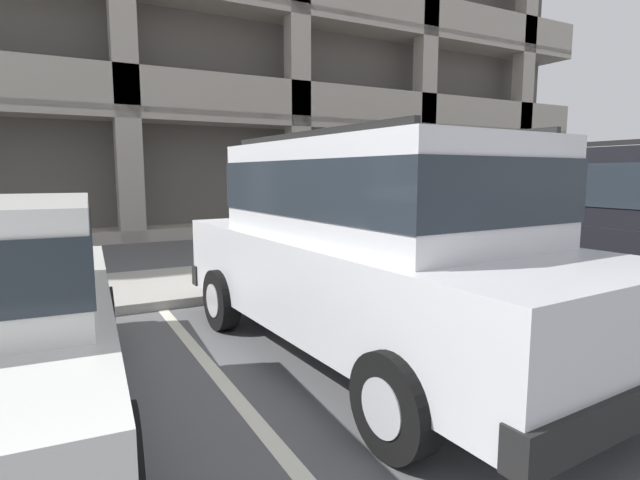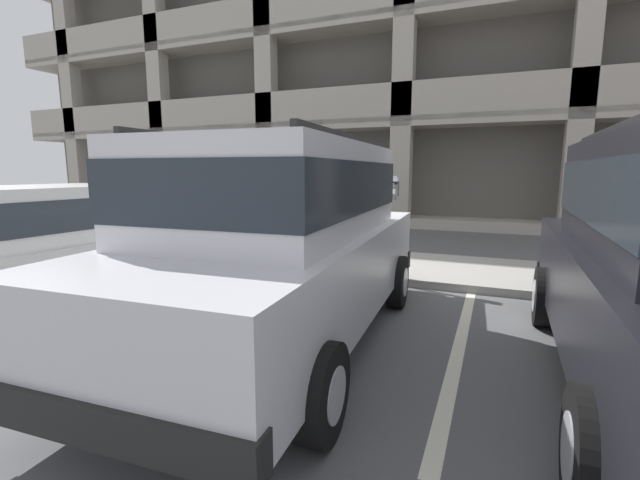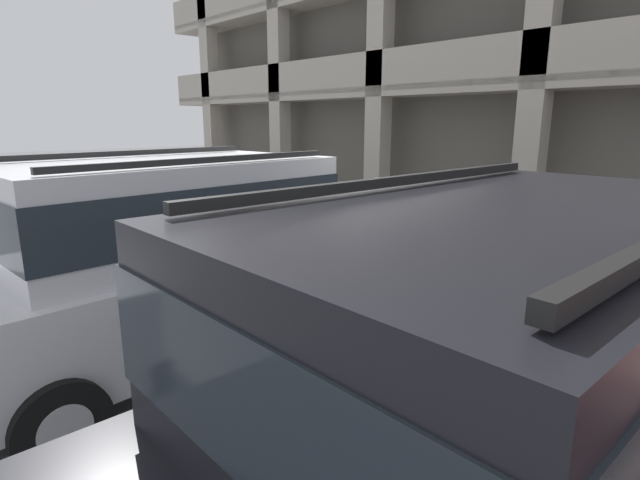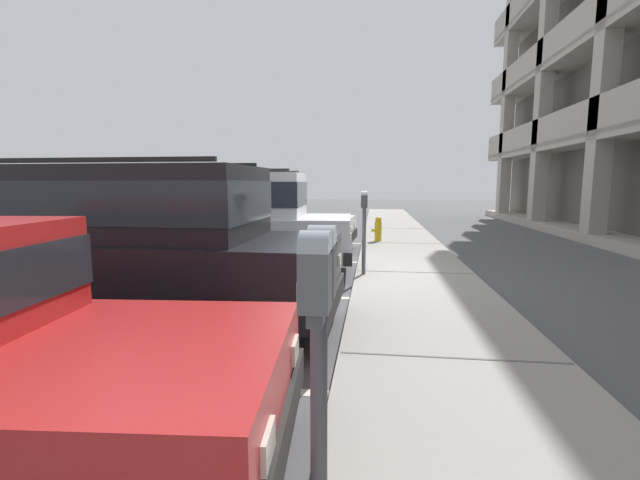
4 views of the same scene
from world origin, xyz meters
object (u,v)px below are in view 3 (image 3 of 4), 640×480
object	(u,v)px
dark_hatchback	(505,383)
parking_meter_near	(383,209)
red_sedan	(69,231)
silver_suv	(174,253)
fire_hydrant	(211,217)

from	to	relation	value
dark_hatchback	parking_meter_near	distance (m)	3.98
red_sedan	dark_hatchback	world-z (taller)	dark_hatchback
dark_hatchback	parking_meter_near	xyz separation A→B (m)	(-2.98, 2.64, 0.16)
silver_suv	dark_hatchback	distance (m)	3.36
red_sedan	fire_hydrant	distance (m)	3.23
dark_hatchback	fire_hydrant	bearing A→B (deg)	159.79
dark_hatchback	red_sedan	bearing A→B (deg)	-178.78
parking_meter_near	fire_hydrant	distance (m)	4.73
red_sedan	parking_meter_near	xyz separation A→B (m)	(3.46, 2.69, 0.43)
parking_meter_near	dark_hatchback	bearing A→B (deg)	-41.54
silver_suv	red_sedan	distance (m)	3.09
silver_suv	parking_meter_near	distance (m)	2.68
red_sedan	dark_hatchback	bearing A→B (deg)	3.95
fire_hydrant	dark_hatchback	bearing A→B (deg)	-21.03
silver_suv	dark_hatchback	world-z (taller)	same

